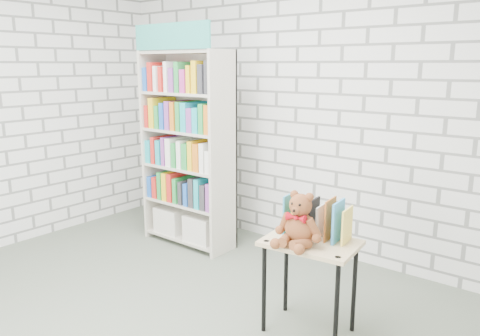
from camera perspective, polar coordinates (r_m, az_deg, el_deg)
The scene contains 6 objects.
ground at distance 3.58m, azimuth -11.88°, elevation -18.14°, with size 4.50×4.50×0.00m, color #545C4E.
room_shell at distance 3.09m, azimuth -13.38°, elevation 11.69°, with size 4.52×4.02×2.81m.
bookshelf at distance 4.70m, azimuth -6.37°, elevation 2.45°, with size 0.97×0.38×2.18m.
display_table at distance 3.22m, azimuth 8.56°, elevation -10.33°, with size 0.66×0.49×0.66m.
table_books at distance 3.23m, azimuth 9.41°, elevation -6.13°, with size 0.45×0.23×0.25m.
teddy_bear at distance 3.07m, azimuth 7.18°, elevation -6.77°, with size 0.33×0.30×0.35m.
Camera 1 is at (2.43, -1.92, 1.81)m, focal length 35.00 mm.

